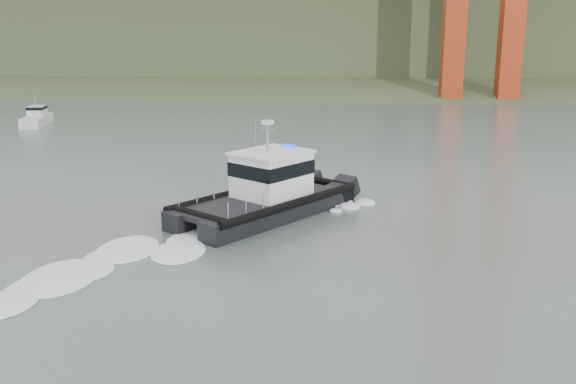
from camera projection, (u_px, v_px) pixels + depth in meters
name	position (u px, v px, depth m)	size (l,w,h in m)	color
ground	(288.00, 324.00, 22.51)	(400.00, 400.00, 0.00)	#45524E
headlands	(331.00, 45.00, 142.15)	(500.00, 105.36, 27.12)	#344728
patrol_boat	(267.00, 191.00, 35.55)	(10.02, 11.49, 5.47)	black
motorboat	(37.00, 118.00, 69.63)	(2.92, 6.20, 3.28)	silver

